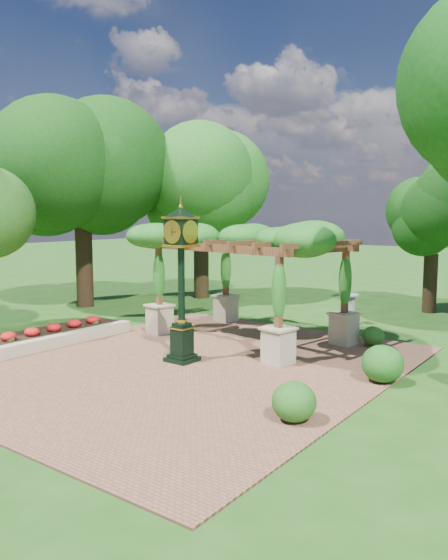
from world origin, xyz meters
The scene contains 13 objects.
ground centered at (0.00, 0.00, 0.00)m, with size 120.00×120.00×0.00m, color #1E4714.
brick_plaza centered at (0.00, 1.00, 0.02)m, with size 10.00×12.00×0.04m, color brown.
border_wall centered at (-4.60, 0.50, 0.20)m, with size 0.35×5.00×0.40m, color #C6B793.
flower_bed centered at (-5.50, 0.50, 0.18)m, with size 1.50×5.00×0.36m, color red.
pedestal_clock centered at (-0.42, 1.10, 2.58)m, with size 0.87×0.87×4.31m.
pergola centered at (-0.49, 4.48, 3.16)m, with size 6.66×4.78×3.85m.
sundial centered at (1.20, 8.82, 0.50)m, with size 0.65×0.65×1.14m.
shrub_front centered at (4.25, -0.97, 0.44)m, with size 0.88×0.88×0.79m, color #215518.
shrub_mid centered at (4.74, 2.53, 0.50)m, with size 1.01×1.01×0.91m, color #1D5618.
shrub_back centered at (3.19, 5.95, 0.34)m, with size 0.68×0.68×0.61m, color #255D1B.
tree_west_near centered at (-9.97, 5.62, 6.45)m, with size 5.15×5.15×9.38m.
tree_west_far centered at (-7.44, 10.75, 5.54)m, with size 4.66×4.66×8.07m.
tree_north centered at (2.82, 13.19, 4.34)m, with size 3.06×3.06×6.35m.
Camera 1 is at (9.25, -10.09, 4.08)m, focal length 35.00 mm.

